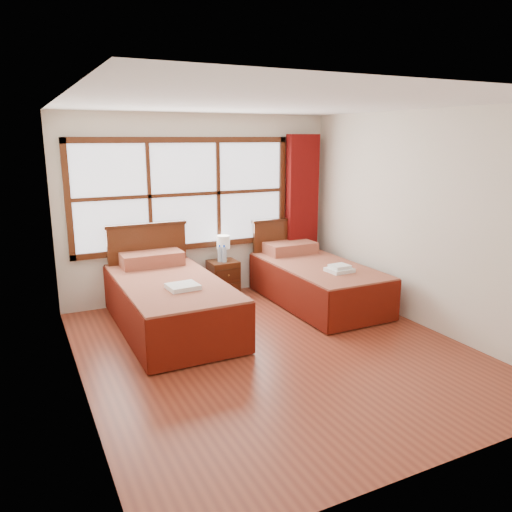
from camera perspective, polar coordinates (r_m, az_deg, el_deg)
name	(u,v)px	position (r m, az deg, el deg)	size (l,w,h in m)	color
floor	(275,350)	(5.57, 2.18, -10.72)	(4.50, 4.50, 0.00)	brown
ceiling	(277,103)	(5.09, 2.45, 17.05)	(4.50, 4.50, 0.00)	white
wall_back	(201,207)	(7.20, -6.31, 5.56)	(4.00, 4.00, 0.00)	silver
wall_left	(73,253)	(4.59, -20.22, 0.27)	(4.50, 4.50, 0.00)	silver
wall_right	(421,220)	(6.36, 18.37, 3.91)	(4.50, 4.50, 0.00)	silver
window	(185,194)	(7.06, -8.16, 6.98)	(3.16, 0.06, 1.56)	white
curtain	(302,210)	(7.79, 5.25, 5.21)	(0.50, 0.16, 2.30)	#650B0A
bed_left	(169,300)	(6.19, -9.94, -4.94)	(1.17, 2.28, 1.15)	#38190B
bed_right	(315,280)	(7.04, 6.75, -2.76)	(1.09, 2.12, 1.06)	#38190B
nightstand	(223,279)	(7.26, -3.75, -2.64)	(0.40, 0.40, 0.54)	#47210F
towels_left	(183,287)	(5.68, -8.36, -3.47)	(0.36, 0.32, 0.05)	white
towels_right	(340,269)	(6.58, 9.52, -1.45)	(0.33, 0.29, 0.09)	white
lamp	(223,243)	(7.17, -3.76, 1.50)	(0.19, 0.19, 0.37)	#BD913C
bottle_near	(220,254)	(7.13, -4.15, 0.23)	(0.07, 0.07, 0.25)	silver
bottle_far	(224,254)	(7.11, -3.65, 0.20)	(0.07, 0.07, 0.25)	silver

